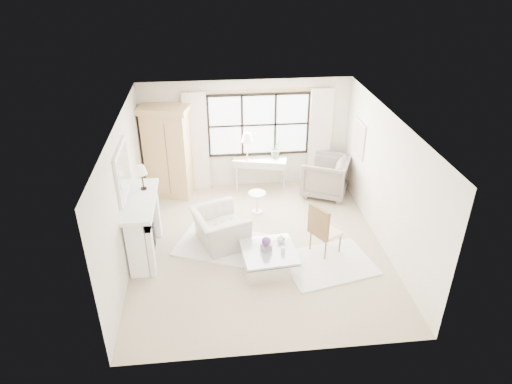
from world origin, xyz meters
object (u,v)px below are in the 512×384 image
at_px(coffee_table, 269,259).
at_px(club_armchair, 220,228).
at_px(console_table, 260,173).
at_px(armoire, 168,151).

bearing_deg(coffee_table, club_armchair, 130.31).
distance_m(console_table, coffee_table, 3.21).
bearing_deg(console_table, coffee_table, -79.90).
distance_m(armoire, coffee_table, 3.81).
xyz_separation_m(armoire, console_table, (2.19, 0.09, -0.74)).
bearing_deg(armoire, console_table, 16.03).
bearing_deg(club_armchair, coffee_table, -153.81).
height_order(club_armchair, coffee_table, club_armchair).
relative_size(armoire, club_armchair, 2.02).
distance_m(console_table, club_armchair, 2.56).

